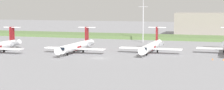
{
  "coord_description": "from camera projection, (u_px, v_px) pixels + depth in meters",
  "views": [
    {
      "loc": [
        41.03,
        -116.06,
        17.41
      ],
      "look_at": [
        0.0,
        13.9,
        3.0
      ],
      "focal_mm": 60.57,
      "sensor_mm": 36.0,
      "label": 1
    }
  ],
  "objects": [
    {
      "name": "regional_jet_second",
      "position": [
        76.0,
        46.0,
        137.94
      ],
      "size": [
        22.81,
        31.0,
        9.0
      ],
      "color": "white",
      "rests_on": "ground"
    },
    {
      "name": "distant_hangar",
      "position": [
        221.0,
        24.0,
        216.8
      ],
      "size": [
        50.22,
        22.82,
        12.95
      ],
      "primitive_type": "cube",
      "color": "gray",
      "rests_on": "ground"
    },
    {
      "name": "antenna_mast",
      "position": [
        143.0,
        20.0,
        175.76
      ],
      "size": [
        4.4,
        0.5,
        25.54
      ],
      "color": "#B2B2B7",
      "rests_on": "ground"
    },
    {
      "name": "safety_cone_mid_marker",
      "position": [
        223.0,
        60.0,
        119.27
      ],
      "size": [
        0.44,
        0.44,
        0.55
      ],
      "primitive_type": "cone",
      "color": "orange",
      "rests_on": "ground"
    },
    {
      "name": "ground_plane",
      "position": [
        124.0,
        48.0,
        152.63
      ],
      "size": [
        500.0,
        500.0,
        0.0
      ],
      "primitive_type": "plane",
      "color": "gray"
    },
    {
      "name": "grass_berm",
      "position": [
        149.0,
        37.0,
        198.69
      ],
      "size": [
        320.0,
        20.0,
        1.66
      ],
      "primitive_type": "cube",
      "color": "#597542",
      "rests_on": "ground"
    },
    {
      "name": "regional_jet_third",
      "position": [
        151.0,
        46.0,
        137.81
      ],
      "size": [
        22.81,
        31.0,
        9.0
      ],
      "color": "white",
      "rests_on": "ground"
    },
    {
      "name": "safety_cone_front_marker",
      "position": [
        212.0,
        59.0,
        120.38
      ],
      "size": [
        0.44,
        0.44,
        0.55
      ],
      "primitive_type": "cone",
      "color": "orange",
      "rests_on": "ground"
    }
  ]
}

